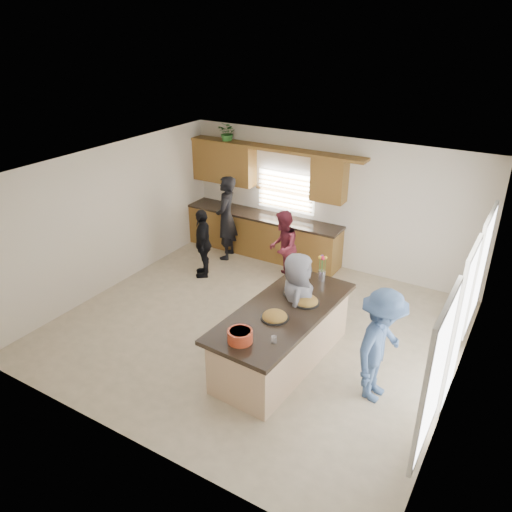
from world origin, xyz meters
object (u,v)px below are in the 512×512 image
Objects in this scene: island at (283,337)px; woman_left_front at (203,243)px; woman_left_mid at (283,247)px; woman_right_back at (381,346)px; woman_right_front at (297,303)px; woman_left_back at (226,218)px; salad_bowl at (240,335)px.

woman_left_front reaches higher than island.
woman_right_back is at bearing 30.94° from woman_left_mid.
woman_left_mid is 0.90× the size of woman_right_front.
woman_right_back is 1.02× the size of woman_right_front.
woman_left_front is 3.08m from woman_right_front.
island is at bearing 25.30° from woman_left_front.
woman_right_front is at bearing 33.67° from woman_left_back.
woman_left_mid reaches higher than salad_bowl.
woman_left_front is at bearing -87.18° from woman_left_mid.
woman_right_back is (2.77, -2.37, 0.10)m from woman_left_mid.
island is 2.69m from woman_left_mid.
woman_right_back is (1.51, -0.01, 0.40)m from island.
woman_left_mid reaches higher than island.
woman_left_back is 1.24× the size of woman_left_mid.
woman_right_front reaches higher than salad_bowl.
woman_left_back is 1.00m from woman_left_front.
woman_left_front is (0.08, -0.98, -0.21)m from woman_left_back.
woman_right_back is at bearing 2.89° from island.
woman_left_mid is 0.88× the size of woman_right_back.
woman_right_back is at bearing 31.47° from salad_bowl.
woman_right_front is at bearing 32.53° from woman_left_front.
woman_left_back reaches higher than salad_bowl.
woman_left_mid is at bearing 108.72° from salad_bowl.
salad_bowl is at bearing 127.38° from woman_right_back.
woman_left_back is at bearing 126.27° from salad_bowl.
woman_left_mid is at bearing 58.85° from woman_left_back.
woman_left_back is 5.17m from woman_right_back.
salad_bowl is at bearing 11.47° from woman_left_front.
woman_right_front reaches higher than woman_left_front.
island is at bearing 95.44° from woman_right_back.
woman_left_back reaches higher than woman_right_back.
woman_right_back is (4.37, -2.75, -0.08)m from woman_left_back.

